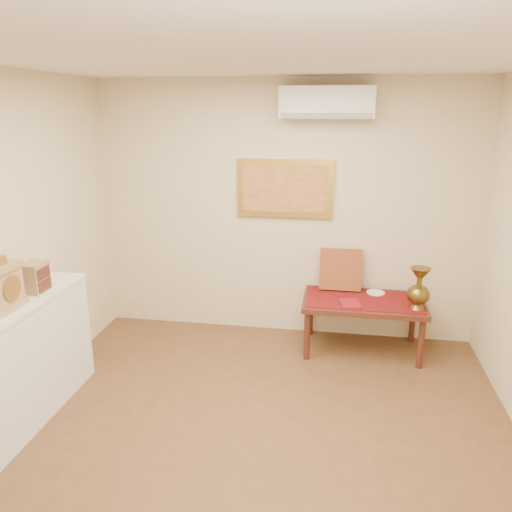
% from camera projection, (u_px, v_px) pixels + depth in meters
% --- Properties ---
extents(floor, '(4.50, 4.50, 0.00)m').
position_uv_depth(floor, '(247.00, 462.00, 3.51)').
color(floor, brown).
rests_on(floor, ground).
extents(ceiling, '(4.50, 4.50, 0.00)m').
position_uv_depth(ceiling, '(244.00, 51.00, 2.75)').
color(ceiling, silver).
rests_on(ceiling, ground).
extents(wall_back, '(4.00, 0.02, 2.70)m').
position_uv_depth(wall_back, '(285.00, 212.00, 5.26)').
color(wall_back, beige).
rests_on(wall_back, ground).
extents(table_cloth, '(1.14, 0.59, 0.01)m').
position_uv_depth(table_cloth, '(364.00, 300.00, 5.00)').
color(table_cloth, maroon).
rests_on(table_cloth, low_table).
extents(brass_urn_tall, '(0.22, 0.22, 0.49)m').
position_uv_depth(brass_urn_tall, '(419.00, 284.00, 4.70)').
color(brass_urn_tall, brown).
rests_on(brass_urn_tall, table_cloth).
extents(plate, '(0.18, 0.18, 0.01)m').
position_uv_depth(plate, '(376.00, 293.00, 5.16)').
color(plate, white).
rests_on(plate, table_cloth).
extents(menu, '(0.23, 0.28, 0.01)m').
position_uv_depth(menu, '(350.00, 303.00, 4.88)').
color(menu, maroon).
rests_on(menu, table_cloth).
extents(cushion, '(0.43, 0.19, 0.44)m').
position_uv_depth(cushion, '(341.00, 269.00, 5.23)').
color(cushion, maroon).
rests_on(cushion, table_cloth).
extents(display_ledge, '(0.37, 2.02, 0.98)m').
position_uv_depth(display_ledge, '(2.00, 378.00, 3.66)').
color(display_ledge, silver).
rests_on(display_ledge, floor).
extents(mantel_clock, '(0.17, 0.36, 0.41)m').
position_uv_depth(mantel_clock, '(3.00, 288.00, 3.59)').
color(mantel_clock, '#A98257').
rests_on(mantel_clock, display_ledge).
extents(wooden_chest, '(0.16, 0.21, 0.24)m').
position_uv_depth(wooden_chest, '(35.00, 277.00, 3.98)').
color(wooden_chest, '#A98257').
rests_on(wooden_chest, display_ledge).
extents(low_table, '(1.20, 0.70, 0.55)m').
position_uv_depth(low_table, '(363.00, 306.00, 5.02)').
color(low_table, '#4E2117').
rests_on(low_table, floor).
extents(painting, '(1.00, 0.06, 0.60)m').
position_uv_depth(painting, '(285.00, 188.00, 5.16)').
color(painting, '#BA933B').
rests_on(painting, wall_back).
extents(ac_unit, '(0.90, 0.25, 0.30)m').
position_uv_depth(ac_unit, '(327.00, 103.00, 4.76)').
color(ac_unit, silver).
rests_on(ac_unit, wall_back).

